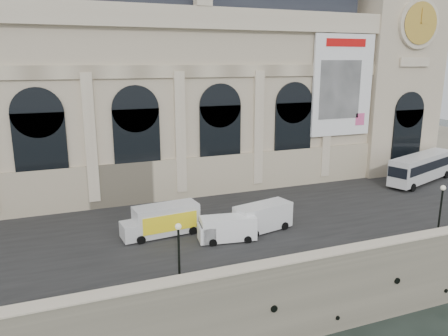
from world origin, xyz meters
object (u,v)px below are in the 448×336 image
object	(u,v)px
van_b	(225,229)
lamp_left	(179,254)
box_truck	(162,221)
van_c	(260,218)
bus_right	(422,167)
lamp_right	(440,210)

from	to	relation	value
van_b	lamp_left	bearing A→B (deg)	-134.91
lamp_left	box_truck	bearing A→B (deg)	84.01
van_c	lamp_left	bearing A→B (deg)	-145.25
van_b	box_truck	bearing A→B (deg)	145.42
bus_right	lamp_left	distance (m)	40.79
van_b	lamp_left	distance (m)	8.56
bus_right	box_truck	world-z (taller)	bus_right
van_b	box_truck	xyz separation A→B (m)	(-4.99, 3.44, 0.28)
box_truck	lamp_left	xyz separation A→B (m)	(-0.99, -9.45, 0.87)
lamp_right	bus_right	bearing A→B (deg)	49.70
van_b	box_truck	distance (m)	6.07
lamp_left	lamp_right	distance (m)	25.85
bus_right	van_b	xyz separation A→B (m)	(-32.07, -8.68, -0.98)
bus_right	lamp_left	bearing A→B (deg)	-158.90
van_c	bus_right	bearing A→B (deg)	15.41
box_truck	van_b	bearing A→B (deg)	-34.58
van_b	lamp_left	xyz separation A→B (m)	(-5.98, -6.00, 1.15)
box_truck	lamp_right	bearing A→B (deg)	-20.21
bus_right	van_b	bearing A→B (deg)	-164.85
box_truck	lamp_left	world-z (taller)	lamp_left
van_c	lamp_left	distance (m)	12.26
bus_right	box_truck	size ratio (longest dim) A/B	1.78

